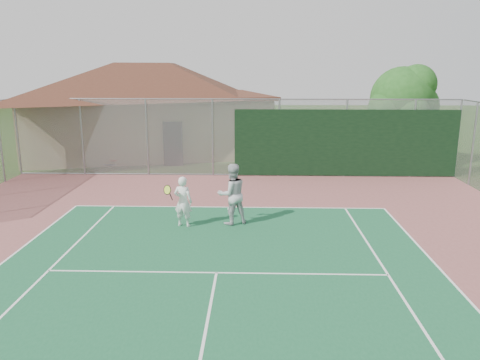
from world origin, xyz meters
The scene contains 6 objects.
back_fence centered at (2.11, 16.98, 1.67)m, with size 20.08×0.11×3.53m.
clubhouse centered at (-5.33, 23.42, 3.09)m, with size 16.02×12.64×6.09m.
bleachers centered at (-7.28, 19.73, 0.53)m, with size 3.22×2.50×0.99m.
tree centered at (8.16, 19.22, 3.31)m, with size 3.61×3.42×5.03m.
player_white_front centered at (-1.31, 9.81, 0.81)m, with size 0.93×0.72×1.59m.
player_grey_back centered at (0.20, 10.10, 0.97)m, with size 1.16×1.05×1.94m.
Camera 1 is at (0.89, -4.03, 4.83)m, focal length 35.00 mm.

